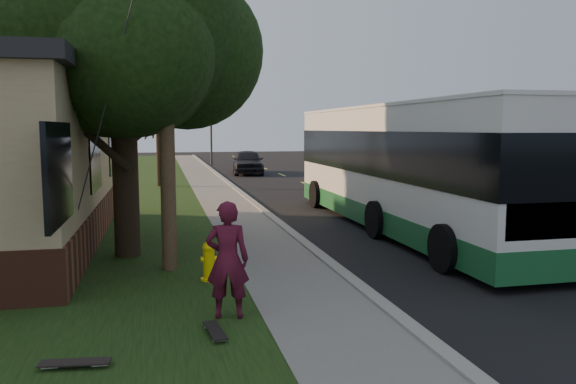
{
  "coord_description": "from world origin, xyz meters",
  "views": [
    {
      "loc": [
        -3.44,
        -10.35,
        2.9
      ],
      "look_at": [
        -0.7,
        1.68,
        1.5
      ],
      "focal_mm": 35.0,
      "sensor_mm": 36.0,
      "label": 1
    }
  ],
  "objects_px": {
    "dumpster": "(37,201)",
    "skateboard_main": "(215,331)",
    "skateboarder": "(228,260)",
    "transit_bus": "(408,164)",
    "traffic_signal": "(211,125)",
    "leafy_tree": "(122,24)",
    "skateboard_spare": "(75,363)",
    "fire_hydrant": "(209,261)",
    "bare_tree_far": "(166,141)",
    "bare_tree_near": "(159,144)",
    "utility_pole": "(164,38)",
    "distant_car": "(248,162)"
  },
  "relations": [
    {
      "from": "traffic_signal",
      "to": "bare_tree_near",
      "type": "bearing_deg",
      "value": -104.04
    },
    {
      "from": "leafy_tree",
      "to": "skateboard_spare",
      "type": "height_order",
      "value": "leafy_tree"
    },
    {
      "from": "traffic_signal",
      "to": "transit_bus",
      "type": "xyz_separation_m",
      "value": [
        2.97,
        -29.49,
        -1.28
      ]
    },
    {
      "from": "skateboard_spare",
      "to": "bare_tree_near",
      "type": "bearing_deg",
      "value": 87.37
    },
    {
      "from": "traffic_signal",
      "to": "distant_car",
      "type": "distance_m",
      "value": 9.33
    },
    {
      "from": "bare_tree_far",
      "to": "skateboard_main",
      "type": "distance_m",
      "value": 32.9
    },
    {
      "from": "fire_hydrant",
      "to": "bare_tree_far",
      "type": "bearing_deg",
      "value": 90.76
    },
    {
      "from": "bare_tree_near",
      "to": "traffic_signal",
      "type": "bearing_deg",
      "value": 75.96
    },
    {
      "from": "bare_tree_far",
      "to": "fire_hydrant",
      "type": "bearing_deg",
      "value": -89.24
    },
    {
      "from": "transit_bus",
      "to": "skateboard_spare",
      "type": "bearing_deg",
      "value": -134.64
    },
    {
      "from": "transit_bus",
      "to": "utility_pole",
      "type": "bearing_deg",
      "value": -152.59
    },
    {
      "from": "bare_tree_near",
      "to": "skateboard_main",
      "type": "relative_size",
      "value": 5.43
    },
    {
      "from": "dumpster",
      "to": "skateboard_main",
      "type": "bearing_deg",
      "value": -67.31
    },
    {
      "from": "skateboard_main",
      "to": "bare_tree_far",
      "type": "bearing_deg",
      "value": 90.41
    },
    {
      "from": "distant_car",
      "to": "fire_hydrant",
      "type": "bearing_deg",
      "value": -94.4
    },
    {
      "from": "skateboard_main",
      "to": "dumpster",
      "type": "bearing_deg",
      "value": 112.69
    },
    {
      "from": "distant_car",
      "to": "traffic_signal",
      "type": "bearing_deg",
      "value": 105.65
    },
    {
      "from": "traffic_signal",
      "to": "utility_pole",
      "type": "bearing_deg",
      "value": -96.58
    },
    {
      "from": "leafy_tree",
      "to": "traffic_signal",
      "type": "bearing_deg",
      "value": 81.53
    },
    {
      "from": "fire_hydrant",
      "to": "bare_tree_near",
      "type": "xyz_separation_m",
      "value": [
        -0.9,
        18.0,
        1.72
      ]
    },
    {
      "from": "leafy_tree",
      "to": "distant_car",
      "type": "relative_size",
      "value": 1.69
    },
    {
      "from": "fire_hydrant",
      "to": "dumpster",
      "type": "xyz_separation_m",
      "value": [
        -4.43,
        7.35,
        0.32
      ]
    },
    {
      "from": "transit_bus",
      "to": "dumpster",
      "type": "distance_m",
      "value": 10.93
    },
    {
      "from": "skateboard_main",
      "to": "transit_bus",
      "type": "bearing_deg",
      "value": 49.72
    },
    {
      "from": "traffic_signal",
      "to": "skateboard_main",
      "type": "distance_m",
      "value": 37.12
    },
    {
      "from": "utility_pole",
      "to": "distant_car",
      "type": "xyz_separation_m",
      "value": [
        5.32,
        24.11,
        -3.85
      ]
    },
    {
      "from": "skateboarder",
      "to": "transit_bus",
      "type": "bearing_deg",
      "value": -122.35
    },
    {
      "from": "bare_tree_near",
      "to": "bare_tree_far",
      "type": "distance_m",
      "value": 12.01
    },
    {
      "from": "traffic_signal",
      "to": "skateboard_main",
      "type": "xyz_separation_m",
      "value": [
        -3.26,
        -36.85,
        -3.04
      ]
    },
    {
      "from": "skateboarder",
      "to": "skateboard_spare",
      "type": "height_order",
      "value": "skateboarder"
    },
    {
      "from": "fire_hydrant",
      "to": "utility_pole",
      "type": "relative_size",
      "value": 0.08
    },
    {
      "from": "transit_bus",
      "to": "fire_hydrant",
      "type": "bearing_deg",
      "value": -143.41
    },
    {
      "from": "utility_pole",
      "to": "bare_tree_far",
      "type": "bearing_deg",
      "value": 89.4
    },
    {
      "from": "bare_tree_near",
      "to": "skateboarder",
      "type": "distance_m",
      "value": 20.23
    },
    {
      "from": "leafy_tree",
      "to": "skateboarder",
      "type": "bearing_deg",
      "value": -70.88
    },
    {
      "from": "dumpster",
      "to": "distant_car",
      "type": "relative_size",
      "value": 0.41
    },
    {
      "from": "bare_tree_near",
      "to": "skateboard_spare",
      "type": "bearing_deg",
      "value": -92.63
    },
    {
      "from": "traffic_signal",
      "to": "skateboard_spare",
      "type": "relative_size",
      "value": 6.52
    },
    {
      "from": "fire_hydrant",
      "to": "traffic_signal",
      "type": "bearing_deg",
      "value": 84.79
    },
    {
      "from": "traffic_signal",
      "to": "dumpster",
      "type": "relative_size",
      "value": 2.91
    },
    {
      "from": "skateboard_spare",
      "to": "skateboard_main",
      "type": "bearing_deg",
      "value": 22.25
    },
    {
      "from": "transit_bus",
      "to": "traffic_signal",
      "type": "bearing_deg",
      "value": 95.75
    },
    {
      "from": "skateboarder",
      "to": "distant_car",
      "type": "height_order",
      "value": "skateboarder"
    },
    {
      "from": "bare_tree_near",
      "to": "skateboard_spare",
      "type": "relative_size",
      "value": 5.1
    },
    {
      "from": "skateboarder",
      "to": "dumpster",
      "type": "relative_size",
      "value": 0.94
    },
    {
      "from": "bare_tree_far",
      "to": "bare_tree_near",
      "type": "bearing_deg",
      "value": -92.39
    },
    {
      "from": "fire_hydrant",
      "to": "transit_bus",
      "type": "bearing_deg",
      "value": 36.59
    },
    {
      "from": "bare_tree_near",
      "to": "skateboard_main",
      "type": "distance_m",
      "value": 20.96
    },
    {
      "from": "leafy_tree",
      "to": "transit_bus",
      "type": "xyz_separation_m",
      "value": [
        7.64,
        1.86,
        -3.28
      ]
    },
    {
      "from": "bare_tree_near",
      "to": "skateboarder",
      "type": "xyz_separation_m",
      "value": [
        1.0,
        -20.17,
        -1.2
      ]
    }
  ]
}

